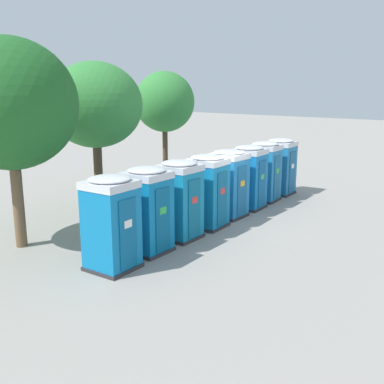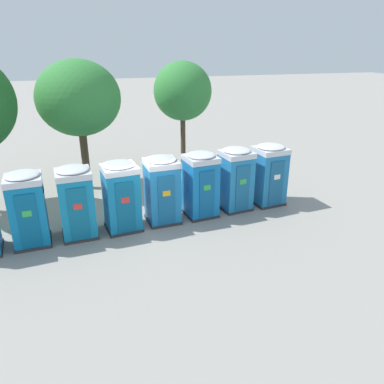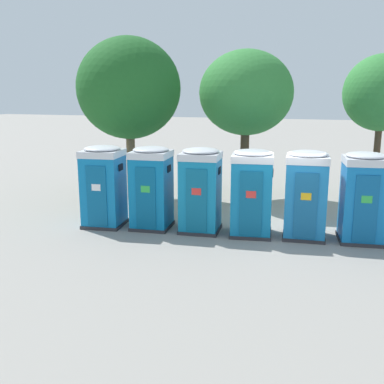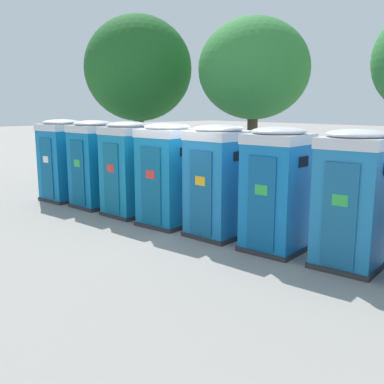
# 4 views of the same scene
# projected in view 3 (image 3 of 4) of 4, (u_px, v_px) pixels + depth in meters

# --- Properties ---
(ground_plane) EXTENTS (120.00, 120.00, 0.00)m
(ground_plane) POSITION_uv_depth(u_px,v_px,m) (277.00, 234.00, 13.42)
(ground_plane) COLOR gray
(portapotty_0) EXTENTS (1.34, 1.34, 2.54)m
(portapotty_0) POSITION_uv_depth(u_px,v_px,m) (104.00, 186.00, 14.00)
(portapotty_0) COLOR #2D2D33
(portapotty_0) RESTS_ON ground
(portapotty_1) EXTENTS (1.27, 1.30, 2.54)m
(portapotty_1) POSITION_uv_depth(u_px,v_px,m) (152.00, 187.00, 13.77)
(portapotty_1) COLOR #2D2D33
(portapotty_1) RESTS_ON ground
(portapotty_2) EXTENTS (1.28, 1.30, 2.54)m
(portapotty_2) POSITION_uv_depth(u_px,v_px,m) (200.00, 190.00, 13.44)
(portapotty_2) COLOR #2D2D33
(portapotty_2) RESTS_ON ground
(portapotty_3) EXTENTS (1.36, 1.36, 2.54)m
(portapotty_3) POSITION_uv_depth(u_px,v_px,m) (252.00, 192.00, 13.08)
(portapotty_3) COLOR #2D2D33
(portapotty_3) RESTS_ON ground
(portapotty_4) EXTENTS (1.28, 1.29, 2.54)m
(portapotty_4) POSITION_uv_depth(u_px,v_px,m) (306.00, 194.00, 12.83)
(portapotty_4) COLOR #2D2D33
(portapotty_4) RESTS_ON ground
(portapotty_5) EXTENTS (1.30, 1.34, 2.54)m
(portapotty_5) POSITION_uv_depth(u_px,v_px,m) (363.00, 197.00, 12.50)
(portapotty_5) COLOR #2D2D33
(portapotty_5) RESTS_ON ground
(street_tree_0) EXTENTS (3.57, 3.57, 5.73)m
(street_tree_0) POSITION_uv_depth(u_px,v_px,m) (246.00, 93.00, 17.05)
(street_tree_0) COLOR #4C3826
(street_tree_0) RESTS_ON ground
(street_tree_1) EXTENTS (3.89, 3.89, 6.17)m
(street_tree_1) POSITION_uv_depth(u_px,v_px,m) (129.00, 89.00, 16.82)
(street_tree_1) COLOR brown
(street_tree_1) RESTS_ON ground
(street_tree_2) EXTENTS (2.83, 2.83, 5.53)m
(street_tree_2) POSITION_uv_depth(u_px,v_px,m) (382.00, 93.00, 16.65)
(street_tree_2) COLOR #4C3826
(street_tree_2) RESTS_ON ground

